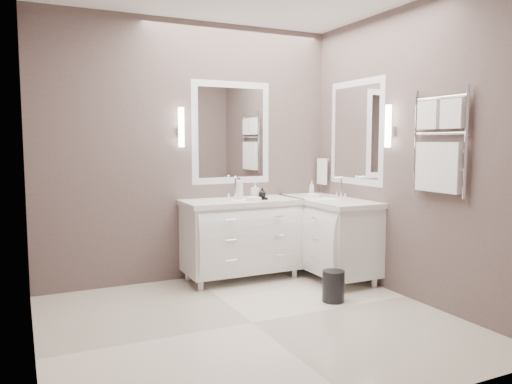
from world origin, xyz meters
name	(u,v)px	position (x,y,z in m)	size (l,w,h in m)	color
floor	(252,323)	(0.00, 0.00, -0.01)	(3.20, 3.00, 0.01)	silver
wall_back	(191,152)	(0.00, 1.50, 1.35)	(3.20, 0.01, 2.70)	#574845
wall_front	(377,162)	(0.00, -1.50, 1.35)	(3.20, 0.01, 2.70)	#574845
wall_left	(25,158)	(-1.60, 0.00, 1.35)	(0.01, 3.00, 2.70)	#574845
wall_right	(410,153)	(1.60, 0.00, 1.35)	(0.01, 3.00, 2.70)	#574845
vanity_back	(241,234)	(0.45, 1.23, 0.49)	(1.24, 0.59, 0.97)	white
vanity_right	(328,232)	(1.33, 0.90, 0.49)	(0.59, 1.24, 0.97)	white
mirror_back	(231,133)	(0.45, 1.49, 1.55)	(0.90, 0.02, 1.10)	white
mirror_right	(356,133)	(1.59, 0.80, 1.55)	(0.02, 0.90, 1.10)	white
sconce_back	(181,128)	(-0.13, 1.43, 1.59)	(0.06, 0.06, 0.40)	white
sconce_right	(388,127)	(1.53, 0.22, 1.59)	(0.06, 0.06, 0.40)	white
towel_bar_corner	(322,171)	(1.54, 1.36, 1.12)	(0.03, 0.22, 0.30)	white
towel_ladder	(439,149)	(1.55, -0.40, 1.39)	(0.06, 0.58, 0.90)	white
waste_bin	(333,286)	(0.90, 0.17, 0.14)	(0.20, 0.20, 0.28)	black
amenity_tray_back	(259,198)	(0.61, 1.14, 0.86)	(0.16, 0.12, 0.02)	black
amenity_tray_right	(312,195)	(1.28, 1.17, 0.86)	(0.11, 0.15, 0.02)	black
water_bottle	(240,191)	(0.41, 1.18, 0.94)	(0.07, 0.07, 0.19)	silver
soap_bottle_a	(255,190)	(0.58, 1.16, 0.95)	(0.07, 0.07, 0.15)	white
soap_bottle_b	(262,193)	(0.64, 1.11, 0.93)	(0.08, 0.08, 0.10)	black
soap_bottle_c	(312,188)	(1.28, 1.17, 0.95)	(0.06, 0.06, 0.15)	white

